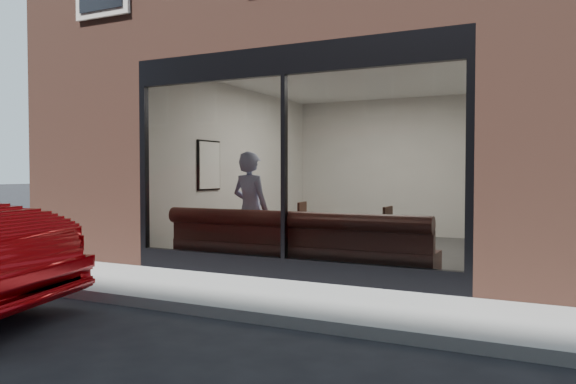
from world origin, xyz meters
The scene contains 21 objects.
ground centered at (0.00, 0.00, 0.00)m, with size 120.00×120.00×0.00m, color black.
sidewalk_near centered at (0.00, 1.00, 0.01)m, with size 40.00×2.00×0.01m, color gray.
kerb_near centered at (0.00, -0.05, 0.06)m, with size 40.00×0.10×0.12m, color gray.
host_building_pier_left centered at (-3.75, 8.00, 1.60)m, with size 2.50×12.00×3.20m, color brown.
host_building_backfill centered at (0.00, 11.00, 1.60)m, with size 5.00×6.00×3.20m, color brown.
cafe_floor centered at (0.00, 5.00, 0.02)m, with size 6.00×6.00×0.00m, color #2D2D30.
cafe_ceiling centered at (0.00, 5.00, 3.19)m, with size 6.00×6.00×0.00m, color white.
cafe_wall_back centered at (0.00, 7.99, 1.60)m, with size 5.00×5.00×0.00m, color beige.
cafe_wall_left centered at (-2.49, 5.00, 1.60)m, with size 6.00×6.00×0.00m, color beige.
cafe_wall_right centered at (2.49, 5.00, 1.60)m, with size 6.00×6.00×0.00m, color beige.
storefront_kick centered at (0.00, 2.05, 0.15)m, with size 5.00×0.10×0.30m, color black.
storefront_header centered at (0.00, 2.05, 3.00)m, with size 5.00×0.10×0.40m, color black.
storefront_mullion centered at (0.00, 2.05, 1.55)m, with size 0.06×0.10×2.50m, color black.
storefront_glass centered at (0.00, 2.02, 1.55)m, with size 4.80×4.80×0.00m, color white.
banquette centered at (0.00, 2.45, 0.23)m, with size 4.00×0.55×0.45m, color #361713.
person centered at (-0.89, 2.66, 0.90)m, with size 0.66×0.43×1.80m, color #A3AFE0.
cafe_table_left centered at (-0.73, 3.45, 0.74)m, with size 0.69×0.69×0.04m, color black.
cafe_table_right centered at (0.92, 3.53, 0.74)m, with size 0.54×0.54×0.03m, color black.
cafe_chair_left centered at (-0.95, 4.22, 0.24)m, with size 0.44×0.44×0.04m, color black.
cafe_chair_right centered at (0.80, 3.64, 0.24)m, with size 0.42×0.42×0.04m, color black.
wall_poster centered at (-2.45, 3.83, 1.61)m, with size 0.02×0.65×0.86m, color white.
Camera 1 is at (3.47, -4.79, 1.48)m, focal length 35.00 mm.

